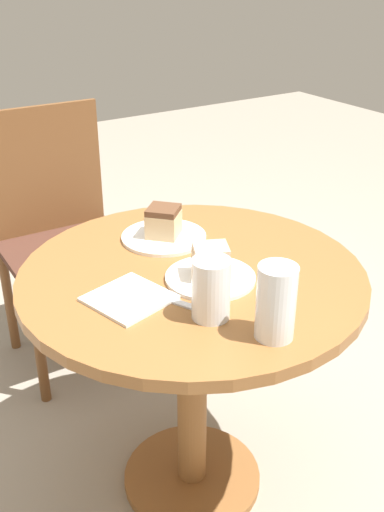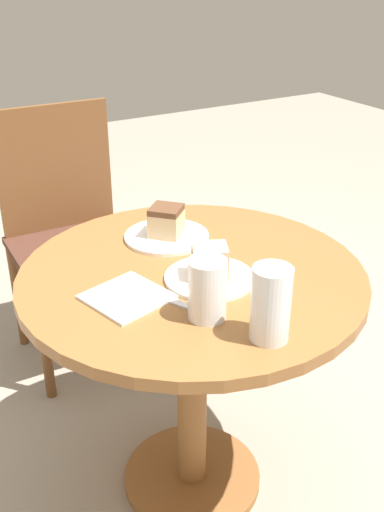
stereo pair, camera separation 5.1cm
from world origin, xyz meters
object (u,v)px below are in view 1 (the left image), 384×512
object	(u,v)px
cake_slice_near	(211,261)
glass_water	(276,306)
plate_near	(210,278)
plate_far	(164,237)
glass_lemonade	(211,293)
cake_slice_far	(164,222)
chair	(62,233)

from	to	relation	value
cake_slice_near	glass_water	distance (m)	0.27
plate_near	cake_slice_near	distance (m)	0.04
plate_far	glass_lemonade	distance (m)	0.41
plate_near	glass_water	world-z (taller)	glass_water
glass_water	plate_far	bearing A→B (deg)	85.08
cake_slice_far	glass_lemonade	size ratio (longest dim) A/B	0.85
cake_slice_far	glass_lemonade	distance (m)	0.41
plate_far	glass_lemonade	bearing A→B (deg)	-106.03
plate_far	plate_near	bearing A→B (deg)	-94.80
chair	cake_slice_near	size ratio (longest dim) A/B	8.87
plate_far	cake_slice_near	world-z (taller)	cake_slice_near
cake_slice_near	glass_water	xyz separation A→B (m)	(-0.02, -0.26, 0.02)
cake_slice_far	glass_lemonade	xyz separation A→B (m)	(-0.11, -0.39, 0.01)
cake_slice_far	plate_far	bearing A→B (deg)	180.00
cake_slice_near	cake_slice_far	size ratio (longest dim) A/B	0.91
plate_near	glass_lemonade	xyz separation A→B (m)	(-0.09, -0.13, 0.05)
cake_slice_far	glass_water	distance (m)	0.52
cake_slice_far	glass_lemonade	world-z (taller)	glass_lemonade
chair	glass_water	world-z (taller)	chair
plate_near	plate_far	bearing A→B (deg)	85.20
chair	cake_slice_near	world-z (taller)	chair
glass_lemonade	cake_slice_far	bearing A→B (deg)	73.97
plate_near	cake_slice_far	distance (m)	0.26
plate_near	glass_lemonade	distance (m)	0.17
glass_lemonade	plate_far	bearing A→B (deg)	73.97
plate_far	cake_slice_far	xyz separation A→B (m)	(0.00, 0.00, 0.05)
plate_near	cake_slice_near	bearing A→B (deg)	38.66
plate_near	cake_slice_near	world-z (taller)	cake_slice_near
chair	cake_slice_far	size ratio (longest dim) A/B	8.03
plate_near	cake_slice_far	world-z (taller)	cake_slice_far
cake_slice_near	glass_lemonade	world-z (taller)	glass_lemonade
cake_slice_near	cake_slice_far	xyz separation A→B (m)	(0.02, 0.26, 0.00)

